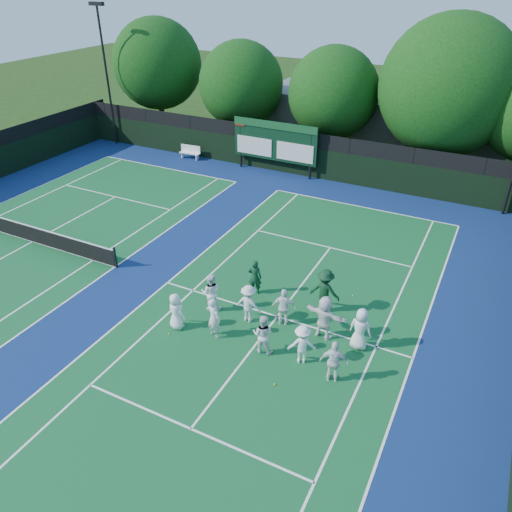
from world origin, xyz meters
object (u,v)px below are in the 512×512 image
at_px(bench, 190,152).
at_px(coach_left, 255,277).
at_px(tennis_net, 31,233).
at_px(scoreboard, 275,142).

relative_size(bench, coach_left, 0.97).
distance_m(bench, coach_left, 17.95).
xyz_separation_m(tennis_net, coach_left, (12.39, 1.12, 0.33)).
height_order(tennis_net, bench, tennis_net).
distance_m(scoreboard, coach_left, 14.57).
height_order(bench, coach_left, coach_left).
bearing_deg(coach_left, tennis_net, -9.60).
xyz_separation_m(tennis_net, bench, (0.28, 14.37, 0.04)).
bearing_deg(tennis_net, scoreboard, 64.40).
relative_size(scoreboard, coach_left, 3.66).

